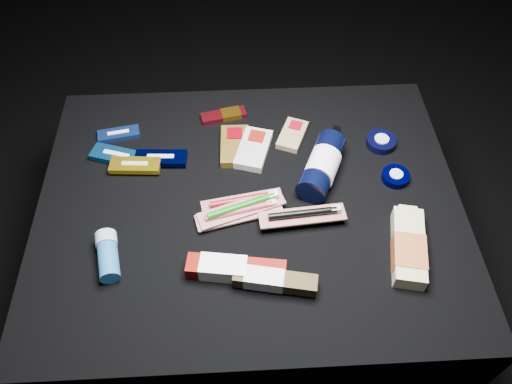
{
  "coord_description": "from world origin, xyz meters",
  "views": [
    {
      "loc": [
        -0.02,
        -0.69,
        1.32
      ],
      "look_at": [
        0.01,
        0.01,
        0.42
      ],
      "focal_mm": 35.0,
      "sensor_mm": 36.0,
      "label": 1
    }
  ],
  "objects_px": {
    "bodywash_bottle": "(408,248)",
    "toothpaste_carton_red": "(232,269)",
    "deodorant_stick": "(108,255)",
    "lotion_bottle": "(322,165)"
  },
  "relations": [
    {
      "from": "lotion_bottle",
      "to": "toothpaste_carton_red",
      "type": "distance_m",
      "value": 0.34
    },
    {
      "from": "lotion_bottle",
      "to": "bodywash_bottle",
      "type": "relative_size",
      "value": 1.15
    },
    {
      "from": "toothpaste_carton_red",
      "to": "bodywash_bottle",
      "type": "bearing_deg",
      "value": 12.98
    },
    {
      "from": "bodywash_bottle",
      "to": "toothpaste_carton_red",
      "type": "bearing_deg",
      "value": -163.91
    },
    {
      "from": "lotion_bottle",
      "to": "deodorant_stick",
      "type": "height_order",
      "value": "lotion_bottle"
    },
    {
      "from": "bodywash_bottle",
      "to": "toothpaste_carton_red",
      "type": "height_order",
      "value": "same"
    },
    {
      "from": "lotion_bottle",
      "to": "deodorant_stick",
      "type": "bearing_deg",
      "value": -131.77
    },
    {
      "from": "lotion_bottle",
      "to": "deodorant_stick",
      "type": "distance_m",
      "value": 0.52
    },
    {
      "from": "bodywash_bottle",
      "to": "deodorant_stick",
      "type": "xyz_separation_m",
      "value": [
        -0.63,
        0.02,
        0.0
      ]
    },
    {
      "from": "lotion_bottle",
      "to": "deodorant_stick",
      "type": "relative_size",
      "value": 1.96
    }
  ]
}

